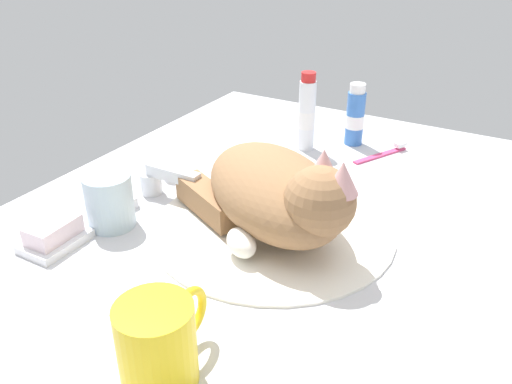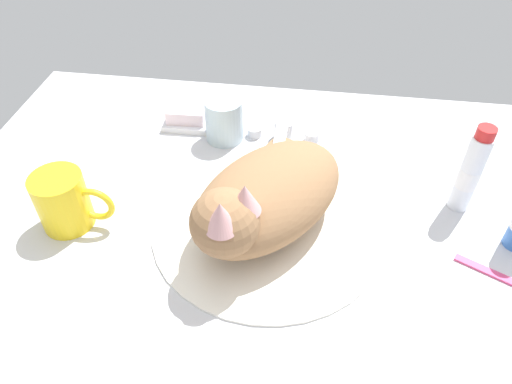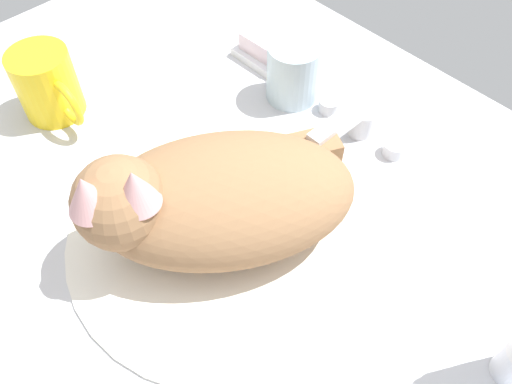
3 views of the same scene
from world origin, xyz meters
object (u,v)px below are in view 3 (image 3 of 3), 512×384
object	(u,v)px
coffee_mug	(48,85)
soap_bar	(267,45)
rinse_cup	(293,72)
faucet	(354,123)
cat	(210,197)

from	to	relation	value
coffee_mug	soap_bar	world-z (taller)	coffee_mug
coffee_mug	rinse_cup	distance (cm)	32.08
faucet	rinse_cup	size ratio (longest dim) A/B	1.67
faucet	soap_bar	bearing A→B (deg)	170.38
rinse_cup	soap_bar	bearing A→B (deg)	159.09
rinse_cup	soap_bar	xyz separation A→B (cm)	(-8.14, 3.11, -1.59)
rinse_cup	soap_bar	size ratio (longest dim) A/B	1.13
faucet	coffee_mug	size ratio (longest dim) A/B	1.13
faucet	rinse_cup	bearing A→B (deg)	179.31
cat	coffee_mug	xyz separation A→B (cm)	(-29.71, -2.42, -2.23)
cat	rinse_cup	bearing A→B (deg)	113.63
coffee_mug	rinse_cup	bearing A→B (deg)	52.13
coffee_mug	soap_bar	bearing A→B (deg)	67.89
faucet	cat	world-z (taller)	cat
faucet	rinse_cup	xyz separation A→B (cm)	(-11.00, 0.13, 1.56)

